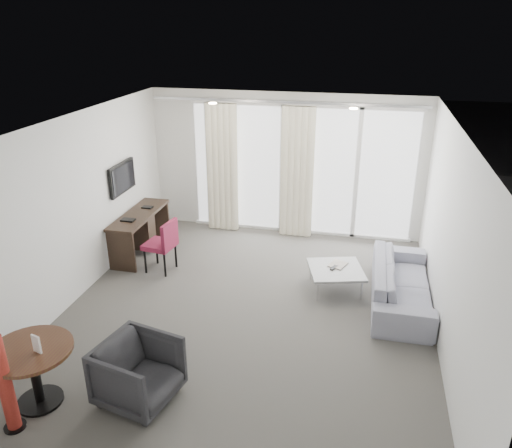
% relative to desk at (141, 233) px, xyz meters
% --- Properties ---
extents(floor, '(5.00, 6.00, 0.00)m').
position_rel_desk_xyz_m(floor, '(2.24, -1.49, -0.36)').
color(floor, '#4E4C47').
rests_on(floor, ground).
extents(ceiling, '(5.00, 6.00, 0.00)m').
position_rel_desk_xyz_m(ceiling, '(2.24, -1.49, 2.24)').
color(ceiling, white).
rests_on(ceiling, ground).
extents(wall_left, '(0.00, 6.00, 2.60)m').
position_rel_desk_xyz_m(wall_left, '(-0.26, -1.49, 0.94)').
color(wall_left, silver).
rests_on(wall_left, ground).
extents(wall_right, '(0.00, 6.00, 2.60)m').
position_rel_desk_xyz_m(wall_right, '(4.74, -1.49, 0.94)').
color(wall_right, silver).
rests_on(wall_right, ground).
extents(wall_front, '(5.00, 0.00, 2.60)m').
position_rel_desk_xyz_m(wall_front, '(2.24, -4.49, 0.94)').
color(wall_front, silver).
rests_on(wall_front, ground).
extents(window_panel, '(4.00, 0.02, 2.38)m').
position_rel_desk_xyz_m(window_panel, '(2.54, 1.50, 0.84)').
color(window_panel, white).
rests_on(window_panel, ground).
extents(window_frame, '(4.10, 0.06, 2.44)m').
position_rel_desk_xyz_m(window_frame, '(2.54, 1.48, 0.84)').
color(window_frame, white).
rests_on(window_frame, ground).
extents(curtain_left, '(0.60, 0.20, 2.38)m').
position_rel_desk_xyz_m(curtain_left, '(1.09, 1.33, 0.84)').
color(curtain_left, beige).
rests_on(curtain_left, ground).
extents(curtain_right, '(0.60, 0.20, 2.38)m').
position_rel_desk_xyz_m(curtain_right, '(2.49, 1.33, 0.84)').
color(curtain_right, beige).
rests_on(curtain_right, ground).
extents(curtain_track, '(4.80, 0.04, 0.04)m').
position_rel_desk_xyz_m(curtain_track, '(2.24, 1.33, 2.09)').
color(curtain_track, '#B2B2B7').
rests_on(curtain_track, ceiling).
extents(downlight_a, '(0.12, 0.12, 0.02)m').
position_rel_desk_xyz_m(downlight_a, '(1.34, 0.11, 2.23)').
color(downlight_a, '#FFE0B2').
rests_on(downlight_a, ceiling).
extents(downlight_b, '(0.12, 0.12, 0.02)m').
position_rel_desk_xyz_m(downlight_b, '(3.44, 0.11, 2.23)').
color(downlight_b, '#FFE0B2').
rests_on(downlight_b, ceiling).
extents(desk, '(0.48, 1.53, 0.72)m').
position_rel_desk_xyz_m(desk, '(0.00, 0.00, 0.00)').
color(desk, black).
rests_on(desk, floor).
extents(tv, '(0.05, 0.80, 0.50)m').
position_rel_desk_xyz_m(tv, '(-0.21, -0.04, 0.99)').
color(tv, black).
rests_on(tv, wall_left).
extents(desk_chair, '(0.53, 0.50, 0.87)m').
position_rel_desk_xyz_m(desk_chair, '(0.59, -0.54, 0.07)').
color(desk_chair, maroon).
rests_on(desk_chair, floor).
extents(round_table, '(1.07, 1.07, 0.68)m').
position_rel_desk_xyz_m(round_table, '(0.50, -3.64, -0.02)').
color(round_table, '#442616').
rests_on(round_table, floor).
extents(menu_card, '(0.11, 0.05, 0.20)m').
position_rel_desk_xyz_m(menu_card, '(0.62, -3.67, 0.36)').
color(menu_card, white).
rests_on(menu_card, round_table).
extents(red_lamp, '(0.23, 0.23, 1.08)m').
position_rel_desk_xyz_m(red_lamp, '(0.47, -4.02, 0.18)').
color(red_lamp, maroon).
rests_on(red_lamp, floor).
extents(tub_armchair, '(0.91, 0.90, 0.70)m').
position_rel_desk_xyz_m(tub_armchair, '(1.53, -3.36, -0.01)').
color(tub_armchair, '#262528').
rests_on(tub_armchair, floor).
extents(coffee_table, '(0.95, 0.95, 0.35)m').
position_rel_desk_xyz_m(coffee_table, '(3.38, -0.55, -0.19)').
color(coffee_table, gray).
rests_on(coffee_table, floor).
extents(remote, '(0.10, 0.15, 0.02)m').
position_rel_desk_xyz_m(remote, '(3.35, -0.54, 0.00)').
color(remote, black).
rests_on(remote, coffee_table).
extents(magazine, '(0.32, 0.35, 0.02)m').
position_rel_desk_xyz_m(magazine, '(3.40, -0.42, 0.00)').
color(magazine, gray).
rests_on(magazine, coffee_table).
extents(sofa, '(0.80, 2.04, 0.60)m').
position_rel_desk_xyz_m(sofa, '(4.32, -0.69, -0.06)').
color(sofa, gray).
rests_on(sofa, floor).
extents(terrace_slab, '(5.60, 3.00, 0.12)m').
position_rel_desk_xyz_m(terrace_slab, '(2.54, 3.01, -0.42)').
color(terrace_slab, '#4D4D50').
rests_on(terrace_slab, ground).
extents(rattan_chair_a, '(0.65, 0.65, 0.92)m').
position_rel_desk_xyz_m(rattan_chair_a, '(2.79, 3.16, 0.10)').
color(rattan_chair_a, '#4A2D1C').
rests_on(rattan_chair_a, terrace_slab).
extents(rattan_chair_b, '(0.67, 0.67, 0.80)m').
position_rel_desk_xyz_m(rattan_chair_b, '(3.95, 3.51, 0.04)').
color(rattan_chair_b, '#4A2D1C').
rests_on(rattan_chair_b, terrace_slab).
extents(rattan_table, '(0.53, 0.53, 0.51)m').
position_rel_desk_xyz_m(rattan_table, '(3.95, 2.21, -0.10)').
color(rattan_table, '#4A2D1C').
rests_on(rattan_table, terrace_slab).
extents(balustrade, '(5.50, 0.06, 1.05)m').
position_rel_desk_xyz_m(balustrade, '(2.54, 4.46, 0.14)').
color(balustrade, '#B2B2B7').
rests_on(balustrade, terrace_slab).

